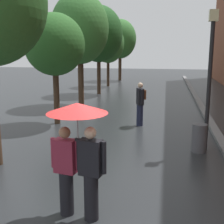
# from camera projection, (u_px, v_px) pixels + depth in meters

# --- Properties ---
(ground_plane) EXTENTS (80.00, 80.00, 0.00)m
(ground_plane) POSITION_uv_depth(u_px,v_px,m) (90.00, 209.00, 5.87)
(ground_plane) COLOR #26282B
(kerb_strip) EXTENTS (0.30, 36.00, 0.12)m
(kerb_strip) POSITION_uv_depth(u_px,v_px,m) (203.00, 110.00, 14.93)
(kerb_strip) COLOR slate
(kerb_strip) RESTS_ON ground
(street_tree_1) EXTENTS (2.37, 2.37, 4.39)m
(street_tree_1) POSITION_uv_depth(u_px,v_px,m) (55.00, 45.00, 11.88)
(street_tree_1) COLOR #473323
(street_tree_1) RESTS_ON ground
(street_tree_2) EXTENTS (3.01, 3.01, 5.86)m
(street_tree_2) POSITION_uv_depth(u_px,v_px,m) (80.00, 29.00, 15.74)
(street_tree_2) COLOR #473323
(street_tree_2) RESTS_ON ground
(street_tree_3) EXTENTS (3.14, 3.14, 5.75)m
(street_tree_3) POSITION_uv_depth(u_px,v_px,m) (98.00, 34.00, 19.72)
(street_tree_3) COLOR #473323
(street_tree_3) RESTS_ON ground
(street_tree_4) EXTENTS (2.53, 2.53, 4.92)m
(street_tree_4) POSITION_uv_depth(u_px,v_px,m) (108.00, 43.00, 23.90)
(street_tree_4) COLOR #473323
(street_tree_4) RESTS_ON ground
(street_tree_5) EXTENTS (2.99, 2.99, 5.63)m
(street_tree_5) POSITION_uv_depth(u_px,v_px,m) (120.00, 39.00, 28.18)
(street_tree_5) COLOR #473323
(street_tree_5) RESTS_ON ground
(couple_under_umbrella) EXTENTS (1.08, 1.07, 2.13)m
(couple_under_umbrella) POSITION_uv_depth(u_px,v_px,m) (78.00, 144.00, 5.35)
(couple_under_umbrella) COLOR black
(couple_under_umbrella) RESTS_ON ground
(street_lamp_post) EXTENTS (0.24, 0.24, 4.10)m
(street_lamp_post) POSITION_uv_depth(u_px,v_px,m) (210.00, 71.00, 8.81)
(street_lamp_post) COLOR black
(street_lamp_post) RESTS_ON ground
(litter_bin) EXTENTS (0.44, 0.44, 0.85)m
(litter_bin) POSITION_uv_depth(u_px,v_px,m) (199.00, 138.00, 9.04)
(litter_bin) COLOR #4C4C51
(litter_bin) RESTS_ON ground
(pedestrian_walking_midground) EXTENTS (0.41, 0.56, 1.72)m
(pedestrian_walking_midground) POSITION_uv_depth(u_px,v_px,m) (140.00, 103.00, 12.00)
(pedestrian_walking_midground) COLOR #1E233D
(pedestrian_walking_midground) RESTS_ON ground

